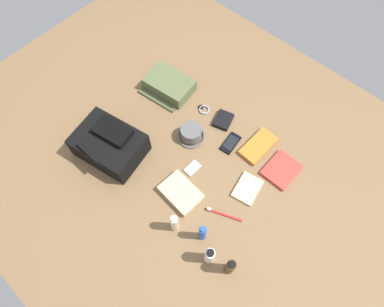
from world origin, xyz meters
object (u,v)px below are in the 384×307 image
Objects in this scene: cell_phone at (231,143)px; deodorant_spray at (203,233)px; backpack at (110,144)px; folded_towel at (181,193)px; toiletry_pouch at (169,85)px; toothpaste_tube at (210,256)px; toothbrush at (222,214)px; notepad at (247,189)px; cologne_bottle at (230,267)px; wallet at (223,120)px; travel_guidebook at (258,146)px; bucket_hat at (191,134)px; lotion_bottle at (174,223)px; paperback_novel at (281,170)px; wristwatch at (204,109)px; media_player at (193,168)px.

deodorant_spray is at bearing 114.22° from cell_phone.
backpack reaches higher than folded_towel.
toothpaste_tube reaches higher than toiletry_pouch.
backpack is 2.36× the size of toothpaste_tube.
cell_phone is 0.78× the size of toothbrush.
cell_phone is 0.39m from toothbrush.
deodorant_spray is 0.16m from toothbrush.
toothbrush is 0.19m from notepad.
toothbrush is (-0.00, -0.14, -0.07)m from deodorant_spray.
cologne_bottle is 1.46× the size of wallet.
deodorant_spray is at bearing 99.32° from travel_guidebook.
deodorant_spray is 0.65m from wallet.
bucket_hat reaches higher than folded_towel.
lotion_bottle reaches higher than paperback_novel.
cell_phone is (0.40, -0.51, -0.07)m from cologne_bottle.
toothpaste_tube is 1.05× the size of deodorant_spray.
cologne_bottle reaches higher than travel_guidebook.
cell_phone is at bearing -57.14° from toothbrush.
travel_guidebook is at bearing -177.85° from wristwatch.
deodorant_spray is 0.57m from travel_guidebook.
toothpaste_tube is at bearing 148.07° from deodorant_spray.
travel_guidebook is at bearing -136.20° from backpack.
cologne_bottle reaches higher than deodorant_spray.
travel_guidebook is 1.93× the size of wallet.
paperback_novel is 0.53m from folded_towel.
wallet is at bearing -78.46° from media_player.
lotion_bottle is 2.27× the size of wristwatch.
travel_guidebook is at bearing -9.93° from paperback_novel.
toothbrush is (0.09, -0.20, -0.07)m from toothpaste_tube.
wallet is 0.49m from folded_towel.
lotion_bottle is 0.41m from notepad.
folded_towel is at bearing -56.21° from lotion_bottle.
cologne_bottle is at bearing 100.63° from paperback_novel.
cell_phone is at bearing -80.29° from lotion_bottle.
folded_towel is (-0.12, 0.47, 0.01)m from wallet.
toothbrush is 1.55× the size of wallet.
toiletry_pouch reaches higher than notepad.
paperback_novel reaches higher than notepad.
bucket_hat is at bearing -34.11° from cologne_bottle.
toothpaste_tube is 0.80× the size of folded_towel.
toothpaste_tube is 0.99× the size of lotion_bottle.
wallet is 0.73× the size of notepad.
toiletry_pouch is 3.34× the size of media_player.
backpack is at bearing 43.80° from travel_guidebook.
media_player is (0.14, -0.28, -0.07)m from lotion_bottle.
wristwatch is at bearing -60.22° from lotion_bottle.
cologne_bottle is 1.06× the size of deodorant_spray.
cell_phone is (0.29, 0.05, -0.00)m from paperback_novel.
toothpaste_tube is (-0.80, 0.57, 0.04)m from toiletry_pouch.
travel_guidebook is 0.42m from toothbrush.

